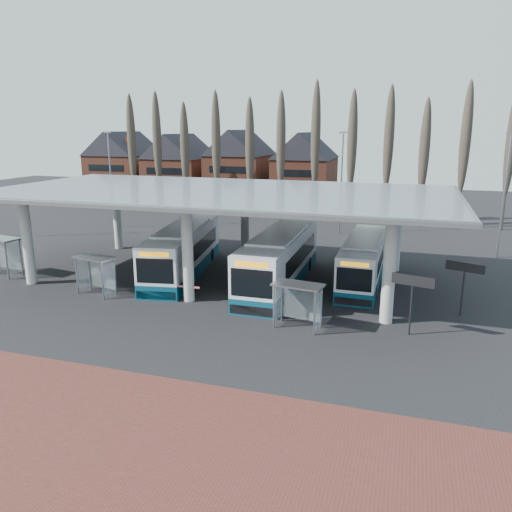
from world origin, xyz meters
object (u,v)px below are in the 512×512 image
(bus_3, at_px, (364,260))
(shelter_1, at_px, (97,267))
(bus_2, at_px, (280,260))
(shelter_2, at_px, (299,295))
(bus_1, at_px, (183,251))
(shelter_0, at_px, (2,248))

(bus_3, height_order, shelter_1, bus_3)
(bus_2, bearing_deg, shelter_2, -68.70)
(shelter_1, distance_m, shelter_2, 13.83)
(bus_1, relative_size, bus_3, 1.15)
(bus_3, bearing_deg, shelter_2, -104.14)
(shelter_1, relative_size, shelter_2, 1.03)
(bus_2, xyz_separation_m, bus_3, (5.44, 2.47, -0.25))
(bus_3, distance_m, shelter_1, 18.13)
(shelter_0, distance_m, shelter_2, 23.15)
(shelter_1, height_order, shelter_2, shelter_1)
(bus_3, relative_size, shelter_0, 3.52)
(shelter_0, relative_size, shelter_2, 1.13)
(shelter_0, bearing_deg, shelter_2, 0.49)
(bus_1, xyz_separation_m, shelter_2, (10.49, -7.77, 0.14))
(shelter_0, relative_size, shelter_1, 1.10)
(bus_3, xyz_separation_m, shelter_1, (-16.24, -8.07, 0.35))
(shelter_1, xyz_separation_m, shelter_2, (13.73, -1.65, -0.02))
(bus_2, xyz_separation_m, shelter_1, (-10.79, -5.59, 0.10))
(bus_1, distance_m, shelter_0, 13.18)
(bus_1, height_order, shelter_1, bus_1)
(bus_2, height_order, shelter_2, bus_2)
(bus_3, bearing_deg, bus_1, -171.16)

